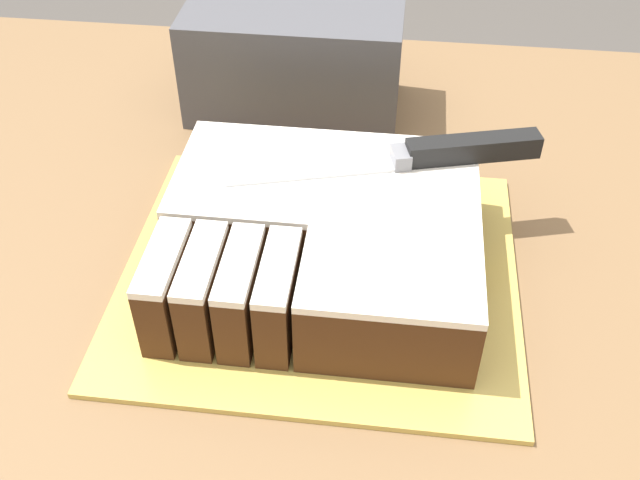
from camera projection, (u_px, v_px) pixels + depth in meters
name	position (u px, v px, depth m)	size (l,w,h in m)	color
cake_board	(320.00, 273.00, 0.72)	(0.37, 0.34, 0.01)	gold
cake	(324.00, 238.00, 0.69)	(0.28, 0.25, 0.08)	#472814
knife	(444.00, 152.00, 0.71)	(0.30, 0.10, 0.02)	silver
storage_box	(294.00, 60.00, 0.90)	(0.26, 0.14, 0.13)	#47474C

